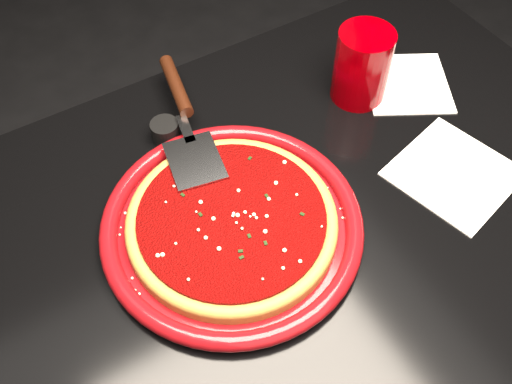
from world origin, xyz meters
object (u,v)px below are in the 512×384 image
Objects in this scene: table at (277,322)px; pizza_server at (186,118)px; plate at (232,225)px; cup at (362,66)px; ramekin at (165,131)px.

table is 0.48m from pizza_server.
cup reaches higher than plate.
table is 3.53× the size of pizza_server.
cup is at bearing 32.03° from table.
ramekin is at bearing 161.70° from pizza_server.
plate is 1.15× the size of pizza_server.
ramekin is (-0.03, 0.02, -0.03)m from pizza_server.
pizza_server is 0.32m from cup.
pizza_server is (-0.05, 0.23, 0.42)m from table.
plate is 0.22m from ramekin.
plate is (-0.08, 0.03, 0.39)m from table.
ramekin is (-0.00, 0.22, 0.00)m from plate.
plate is 2.92× the size of cup.
pizza_server is 2.53× the size of cup.
cup is at bearing 22.03° from plate.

